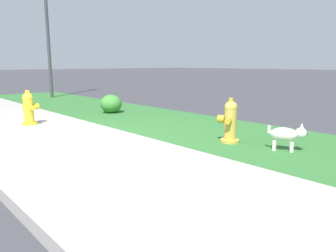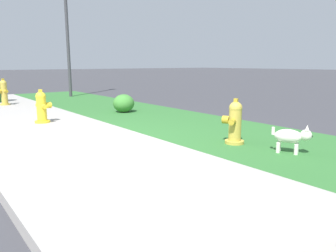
% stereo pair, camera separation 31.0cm
% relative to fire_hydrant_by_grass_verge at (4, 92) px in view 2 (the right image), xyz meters
% --- Properties ---
extents(ground_plane, '(120.00, 120.00, 0.00)m').
position_rel_fire_hydrant_by_grass_verge_xyz_m(ground_plane, '(5.57, -0.18, -0.37)').
color(ground_plane, '#38383D').
extents(sidewalk_pavement, '(18.00, 2.32, 0.01)m').
position_rel_fire_hydrant_by_grass_verge_xyz_m(sidewalk_pavement, '(5.57, -0.18, -0.36)').
color(sidewalk_pavement, '#9E9993').
rests_on(sidewalk_pavement, ground).
extents(grass_verge, '(18.00, 2.45, 0.01)m').
position_rel_fire_hydrant_by_grass_verge_xyz_m(grass_verge, '(5.57, 2.21, -0.36)').
color(grass_verge, '#2D662D').
rests_on(grass_verge, ground).
extents(fire_hydrant_by_grass_verge, '(0.36, 0.33, 0.76)m').
position_rel_fire_hydrant_by_grass_verge_xyz_m(fire_hydrant_by_grass_verge, '(0.00, 0.00, 0.00)').
color(fire_hydrant_by_grass_verge, gold).
rests_on(fire_hydrant_by_grass_verge, ground).
extents(fire_hydrant_at_driveway, '(0.38, 0.34, 0.67)m').
position_rel_fire_hydrant_by_grass_verge_xyz_m(fire_hydrant_at_driveway, '(3.52, -0.01, -0.05)').
color(fire_hydrant_at_driveway, yellow).
rests_on(fire_hydrant_at_driveway, ground).
extents(fire_hydrant_far_end, '(0.34, 0.37, 0.68)m').
position_rel_fire_hydrant_by_grass_verge_xyz_m(fire_hydrant_far_end, '(7.01, 1.72, -0.04)').
color(fire_hydrant_far_end, gold).
rests_on(fire_hydrant_far_end, ground).
extents(small_white_dog, '(0.47, 0.34, 0.39)m').
position_rel_fire_hydrant_by_grass_verge_xyz_m(small_white_dog, '(7.83, 1.90, -0.14)').
color(small_white_dog, silver).
rests_on(small_white_dog, ground).
extents(street_lamp, '(0.32, 0.32, 5.08)m').
position_rel_fire_hydrant_by_grass_verge_xyz_m(street_lamp, '(-1.29, 2.44, 2.95)').
color(street_lamp, '#3D3D42').
rests_on(street_lamp, ground).
extents(shrub_bush_far_verge, '(0.52, 0.52, 0.44)m').
position_rel_fire_hydrant_by_grass_verge_xyz_m(shrub_bush_far_verge, '(3.23, 2.02, -0.15)').
color(shrub_bush_far_verge, '#3D7F33').
rests_on(shrub_bush_far_verge, ground).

